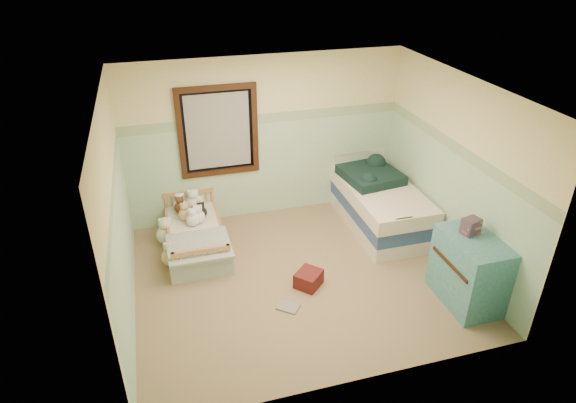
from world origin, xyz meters
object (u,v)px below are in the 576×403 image
object	(u,v)px
toddler_bed_frame	(196,241)
twin_bed_frame	(378,219)
plush_floor_tan	(171,257)
dresser	(469,270)
red_pillow	(309,279)
plush_floor_cream	(167,235)
floor_book	(288,307)

from	to	relation	value
toddler_bed_frame	twin_bed_frame	world-z (taller)	twin_bed_frame
plush_floor_tan	dresser	bearing A→B (deg)	-26.78
toddler_bed_frame	twin_bed_frame	xyz separation A→B (m)	(2.77, -0.15, 0.01)
toddler_bed_frame	dresser	bearing A→B (deg)	-34.10
plush_floor_tan	dresser	distance (m)	3.83
toddler_bed_frame	twin_bed_frame	distance (m)	2.77
twin_bed_frame	red_pillow	bearing A→B (deg)	-143.14
toddler_bed_frame	plush_floor_cream	bearing A→B (deg)	151.02
twin_bed_frame	toddler_bed_frame	bearing A→B (deg)	176.93
toddler_bed_frame	plush_floor_tan	bearing A→B (deg)	-139.29
toddler_bed_frame	plush_floor_cream	distance (m)	0.46
toddler_bed_frame	plush_floor_cream	xyz separation A→B (m)	(-0.40, 0.22, 0.05)
dresser	floor_book	distance (m)	2.20
plush_floor_cream	floor_book	size ratio (longest dim) A/B	1.14
dresser	toddler_bed_frame	bearing A→B (deg)	145.90
plush_floor_tan	floor_book	size ratio (longest dim) A/B	0.97
twin_bed_frame	plush_floor_cream	bearing A→B (deg)	173.34
plush_floor_cream	twin_bed_frame	world-z (taller)	plush_floor_cream
twin_bed_frame	red_pillow	world-z (taller)	twin_bed_frame
twin_bed_frame	red_pillow	xyz separation A→B (m)	(-1.49, -1.11, -0.01)
plush_floor_cream	dresser	size ratio (longest dim) A/B	0.32
dresser	twin_bed_frame	bearing A→B (deg)	97.83
red_pillow	twin_bed_frame	bearing A→B (deg)	36.86
plush_floor_cream	twin_bed_frame	bearing A→B (deg)	-6.66
plush_floor_tan	twin_bed_frame	bearing A→B (deg)	3.28
plush_floor_cream	floor_book	distance (m)	2.25
twin_bed_frame	floor_book	world-z (taller)	twin_bed_frame
floor_book	dresser	bearing A→B (deg)	27.91
floor_book	red_pillow	bearing A→B (deg)	82.88
plush_floor_tan	twin_bed_frame	distance (m)	3.15
plush_floor_cream	plush_floor_tan	xyz separation A→B (m)	(0.02, -0.55, -0.02)
toddler_bed_frame	plush_floor_tan	size ratio (longest dim) A/B	6.20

